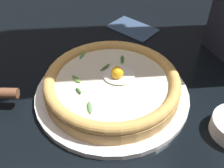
% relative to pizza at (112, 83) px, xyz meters
% --- Properties ---
extents(ground_plane, '(2.40, 2.40, 0.03)m').
position_rel_pizza_xyz_m(ground_plane, '(-0.03, -0.02, -0.05)').
color(ground_plane, black).
rests_on(ground_plane, ground).
extents(pizza_plate, '(0.33, 0.33, 0.01)m').
position_rel_pizza_xyz_m(pizza_plate, '(0.00, 0.00, -0.03)').
color(pizza_plate, white).
rests_on(pizza_plate, ground).
extents(pizza, '(0.29, 0.29, 0.06)m').
position_rel_pizza_xyz_m(pizza, '(0.00, 0.00, 0.00)').
color(pizza, tan).
rests_on(pizza, pizza_plate).
extents(folded_napkin, '(0.16, 0.16, 0.01)m').
position_rel_pizza_xyz_m(folded_napkin, '(-0.09, -0.28, -0.03)').
color(folded_napkin, '#324663').
rests_on(folded_napkin, ground).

